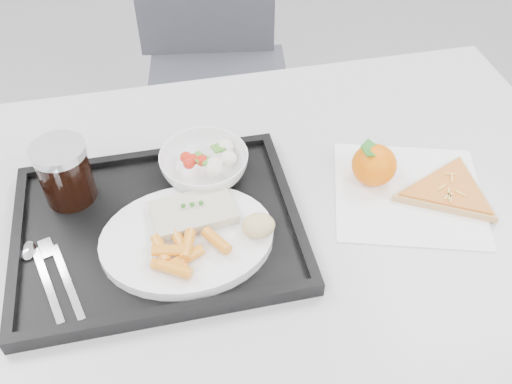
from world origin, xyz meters
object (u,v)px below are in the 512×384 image
Objects in this scene: tray at (158,229)px; pizza_slice at (449,191)px; cola_glass at (65,171)px; chair at (213,50)px; dinner_plate at (187,239)px; salad_bowl at (204,165)px; tangerine at (374,165)px; table at (260,235)px.

tray reaches higher than pizza_slice.
chair is at bearing 65.42° from cola_glass.
cola_glass reaches higher than dinner_plate.
cola_glass is (-0.23, -0.00, 0.03)m from salad_bowl.
salad_bowl is at bearing 71.15° from dinner_plate.
tangerine reaches higher than dinner_plate.
chair is 0.96m from pizza_slice.
chair reaches higher than salad_bowl.
chair is 3.44× the size of dinner_plate.
dinner_plate is at bearing -165.61° from tangerine.
salad_bowl is (-0.08, 0.09, 0.11)m from table.
pizza_slice is at bearing -29.45° from tangerine.
tangerine is at bearing -79.02° from chair.
salad_bowl is at bearing 168.42° from tangerine.
cola_glass is at bearing 173.76° from tangerine.
tangerine reaches higher than pizza_slice.
tangerine is 0.44× the size of pizza_slice.
tray is (-0.17, -0.01, 0.08)m from table.
tray is 0.18m from cola_glass.
salad_bowl is 1.41× the size of cola_glass.
table is 0.34m from pizza_slice.
pizza_slice is at bearing -6.46° from table.
cola_glass is at bearing 169.09° from pizza_slice.
salad_bowl is at bearing 162.88° from pizza_slice.
tangerine is at bearing 6.42° from tray.
cola_glass is at bearing -114.58° from chair.
dinner_plate is 0.45m from pizza_slice.
dinner_plate is 1.78× the size of salad_bowl.
pizza_slice is (0.32, -0.04, 0.08)m from table.
chair reaches higher than tray.
tangerine is (0.16, -0.83, 0.25)m from chair.
dinner_plate is (-0.13, -0.06, 0.09)m from table.
dinner_plate is at bearing -38.88° from cola_glass.
dinner_plate is 1.24× the size of pizza_slice.
chair is 4.29× the size of pizza_slice.
salad_bowl reaches higher than dinner_plate.
salad_bowl is 0.70× the size of pizza_slice.
cola_glass reaches higher than salad_bowl.
pizza_slice is at bearing -17.12° from salad_bowl.
dinner_plate is at bearing -177.30° from pizza_slice.
dinner_plate reaches higher than tray.
tangerine is (0.34, 0.09, 0.01)m from dinner_plate.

